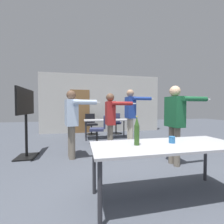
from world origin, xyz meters
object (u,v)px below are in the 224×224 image
drink_cup (172,140)px  office_chair_far_right (99,130)px  beer_bottle (137,131)px  tv_screen (26,114)px  person_center_tall (111,117)px  office_chair_near_pushed (116,124)px  office_chair_mid_tucked (91,125)px  person_far_watching (72,118)px  person_near_casual (131,111)px  person_left_plaid (175,117)px

drink_cup → office_chair_far_right: bearing=100.7°
beer_bottle → tv_screen: bearing=132.9°
person_center_tall → office_chair_near_pushed: bearing=165.6°
tv_screen → office_chair_mid_tucked: size_ratio=1.81×
person_far_watching → drink_cup: (1.43, -1.89, -0.19)m
person_near_casual → drink_cup: 2.85m
beer_bottle → drink_cup: (0.52, 0.01, -0.13)m
person_center_tall → beer_bottle: bearing=-0.2°
beer_bottle → drink_cup: size_ratio=4.19×
person_far_watching → office_chair_mid_tucked: 3.15m
person_far_watching → office_chair_far_right: 1.64m
tv_screen → office_chair_near_pushed: size_ratio=1.75×
tv_screen → person_center_tall: tv_screen is taller
tv_screen → person_center_tall: (2.07, -0.14, -0.10)m
office_chair_mid_tucked → person_far_watching: bearing=67.6°
office_chair_near_pushed → office_chair_far_right: bearing=-98.9°
person_far_watching → office_chair_near_pushed: (1.78, 2.90, -0.51)m
tv_screen → person_left_plaid: size_ratio=1.00×
person_near_casual → office_chair_far_right: 1.24m
person_near_casual → beer_bottle: (-0.89, -2.82, -0.18)m
tv_screen → drink_cup: size_ratio=18.58×
person_center_tall → beer_bottle: 2.02m
tv_screen → person_far_watching: (1.09, -0.26, -0.09)m
person_left_plaid → office_chair_mid_tucked: size_ratio=1.81×
tv_screen → beer_bottle: tv_screen is taller
office_chair_near_pushed → beer_bottle: 4.89m
person_left_plaid → office_chair_near_pushed: 3.86m
person_near_casual → person_center_tall: bearing=-46.2°
tv_screen → person_near_casual: bearing=-77.2°
office_chair_far_right → office_chair_mid_tucked: size_ratio=1.01×
tv_screen → person_left_plaid: 3.46m
office_chair_near_pushed → beer_bottle: size_ratio=2.54×
person_center_tall → office_chair_near_pushed: 2.93m
person_left_plaid → drink_cup: person_left_plaid is taller
person_left_plaid → office_chair_near_pushed: bearing=-177.7°
person_center_tall → person_left_plaid: size_ratio=0.95×
person_left_plaid → drink_cup: size_ratio=18.60×
drink_cup → person_left_plaid: bearing=53.3°
office_chair_mid_tucked → beer_bottle: (0.24, -4.92, 0.48)m
person_near_casual → office_chair_far_right: (-0.98, 0.40, -0.65)m
person_center_tall → drink_cup: person_center_tall is taller
office_chair_mid_tucked → tv_screen: bearing=47.5°
person_near_casual → drink_cup: size_ratio=19.99×
office_chair_near_pushed → office_chair_mid_tucked: 1.12m
person_far_watching → person_near_casual: 2.03m
office_chair_far_right → person_near_casual: bearing=-102.0°
tv_screen → office_chair_far_right: tv_screen is taller
office_chair_mid_tucked → person_left_plaid: bearing=100.9°
person_left_plaid → beer_bottle: bearing=-54.9°
person_center_tall → office_chair_mid_tucked: person_center_tall is taller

